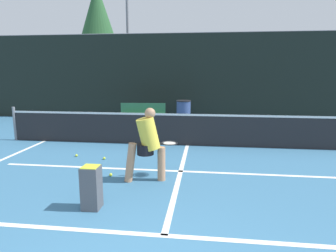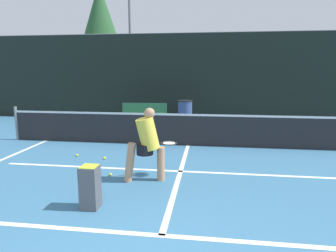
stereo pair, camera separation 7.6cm
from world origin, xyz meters
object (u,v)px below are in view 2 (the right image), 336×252
at_px(courtside_bench, 144,113).
at_px(player_practicing, 147,142).
at_px(ball_hopper, 90,186).
at_px(parked_car, 140,98).
at_px(trash_bin, 185,112).

bearing_deg(courtside_bench, player_practicing, -81.44).
distance_m(ball_hopper, parked_car, 12.80).
relative_size(player_practicing, ball_hopper, 2.10).
bearing_deg(player_practicing, ball_hopper, -129.69).
bearing_deg(parked_car, player_practicing, -76.11).
bearing_deg(trash_bin, courtside_bench, -173.96).
bearing_deg(trash_bin, parked_car, 122.62).
bearing_deg(player_practicing, parked_car, 90.50).
height_order(ball_hopper, courtside_bench, courtside_bench).
relative_size(ball_hopper, trash_bin, 0.72).
bearing_deg(player_practicing, courtside_bench, 89.46).
relative_size(ball_hopper, parked_car, 0.15).
distance_m(player_practicing, parked_car, 11.62).
bearing_deg(parked_car, trash_bin, -57.38).
xyz_separation_m(ball_hopper, parked_car, (-2.13, 12.62, 0.28)).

